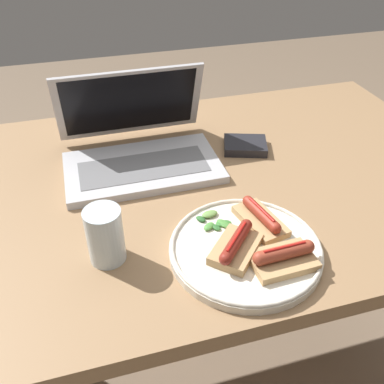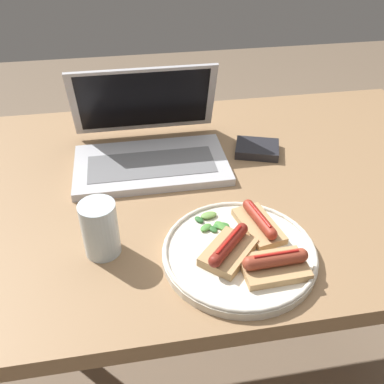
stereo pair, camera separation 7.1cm
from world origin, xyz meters
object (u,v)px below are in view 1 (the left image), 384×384
at_px(laptop, 139,148).
at_px(plate, 245,249).
at_px(external_drive, 245,145).
at_px(drinking_glass, 105,235).

xyz_separation_m(laptop, plate, (0.13, -0.35, -0.03)).
relative_size(plate, external_drive, 2.21).
distance_m(plate, external_drive, 0.36).
bearing_deg(drinking_glass, plate, -13.41).
bearing_deg(external_drive, drinking_glass, -124.27).
distance_m(plate, drinking_glass, 0.24).
xyz_separation_m(laptop, external_drive, (0.26, -0.01, -0.03)).
height_order(laptop, plate, laptop).
relative_size(laptop, drinking_glass, 3.31).
distance_m(laptop, external_drive, 0.26).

